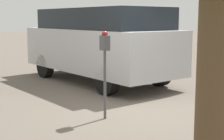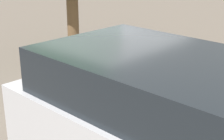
% 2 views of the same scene
% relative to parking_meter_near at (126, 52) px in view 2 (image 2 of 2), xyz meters
% --- Properties ---
extents(ground_plane, '(80.00, 80.00, 0.00)m').
position_rel_parking_meter_near_xyz_m(ground_plane, '(0.08, -0.68, -1.15)').
color(ground_plane, '#60564C').
extents(parking_meter_near, '(0.22, 0.15, 1.57)m').
position_rel_parking_meter_near_xyz_m(parking_meter_near, '(0.00, 0.00, 0.00)').
color(parking_meter_near, '#4C4C4C').
rests_on(parking_meter_near, ground).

